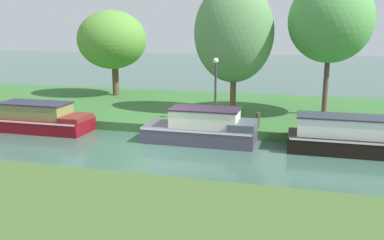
# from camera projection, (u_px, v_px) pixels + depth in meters

# --- Properties ---
(ground_plane) EXTENTS (120.00, 120.00, 0.00)m
(ground_plane) POSITION_uv_depth(u_px,v_px,m) (151.00, 147.00, 16.19)
(ground_plane) COLOR #395A4E
(riverbank_far) EXTENTS (72.00, 10.00, 0.40)m
(riverbank_far) POSITION_uv_depth(u_px,v_px,m) (195.00, 109.00, 22.74)
(riverbank_far) COLOR #366930
(riverbank_far) RESTS_ON ground_plane
(slate_barge) EXTENTS (4.59, 1.81, 1.42)m
(slate_barge) POSITION_uv_depth(u_px,v_px,m) (203.00, 128.00, 16.73)
(slate_barge) COLOR #4B4255
(slate_barge) RESTS_ON ground_plane
(maroon_narrowboat) EXTENTS (5.04, 1.84, 1.30)m
(maroon_narrowboat) POSITION_uv_depth(u_px,v_px,m) (38.00, 119.00, 18.70)
(maroon_narrowboat) COLOR maroon
(maroon_narrowboat) RESTS_ON ground_plane
(black_cruiser) EXTENTS (6.34, 1.70, 1.39)m
(black_cruiser) POSITION_uv_depth(u_px,v_px,m) (372.00, 139.00, 15.12)
(black_cruiser) COLOR black
(black_cruiser) RESTS_ON ground_plane
(willow_tree_left) EXTENTS (4.29, 3.93, 5.27)m
(willow_tree_left) POSITION_uv_depth(u_px,v_px,m) (112.00, 40.00, 25.15)
(willow_tree_left) COLOR brown
(willow_tree_left) RESTS_ON riverbank_far
(willow_tree_centre) EXTENTS (3.91, 3.27, 6.36)m
(willow_tree_centre) POSITION_uv_depth(u_px,v_px,m) (234.00, 33.00, 19.91)
(willow_tree_centre) COLOR brown
(willow_tree_centre) RESTS_ON riverbank_far
(willow_tree_right) EXTENTS (3.90, 4.37, 6.51)m
(willow_tree_right) POSITION_uv_depth(u_px,v_px,m) (330.00, 21.00, 19.05)
(willow_tree_right) COLOR brown
(willow_tree_right) RESTS_ON riverbank_far
(lamp_post) EXTENTS (0.24, 0.24, 2.90)m
(lamp_post) POSITION_uv_depth(u_px,v_px,m) (216.00, 82.00, 18.41)
(lamp_post) COLOR #333338
(lamp_post) RESTS_ON riverbank_far
(mooring_post_near) EXTENTS (0.19, 0.19, 0.67)m
(mooring_post_near) POSITION_uv_depth(u_px,v_px,m) (258.00, 120.00, 17.48)
(mooring_post_near) COLOR #453D2B
(mooring_post_near) RESTS_ON riverbank_far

